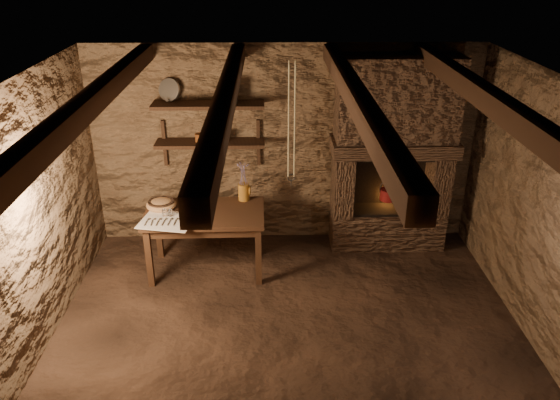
{
  "coord_description": "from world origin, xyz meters",
  "views": [
    {
      "loc": [
        -0.17,
        -4.11,
        3.38
      ],
      "look_at": [
        -0.07,
        0.9,
        1.02
      ],
      "focal_mm": 35.0,
      "sensor_mm": 36.0,
      "label": 1
    }
  ],
  "objects_px": {
    "work_table": "(206,239)",
    "iron_stockpot": "(228,95)",
    "stoneware_jug": "(244,184)",
    "wooden_bowl": "(161,205)",
    "red_pot": "(388,194)"
  },
  "relations": [
    {
      "from": "work_table",
      "to": "iron_stockpot",
      "type": "distance_m",
      "value": 1.61
    },
    {
      "from": "iron_stockpot",
      "to": "red_pot",
      "type": "height_order",
      "value": "iron_stockpot"
    },
    {
      "from": "stoneware_jug",
      "to": "iron_stockpot",
      "type": "bearing_deg",
      "value": 97.82
    },
    {
      "from": "work_table",
      "to": "red_pot",
      "type": "relative_size",
      "value": 2.42
    },
    {
      "from": "work_table",
      "to": "stoneware_jug",
      "type": "xyz_separation_m",
      "value": [
        0.42,
        0.29,
        0.53
      ]
    },
    {
      "from": "iron_stockpot",
      "to": "wooden_bowl",
      "type": "bearing_deg",
      "value": -144.3
    },
    {
      "from": "work_table",
      "to": "stoneware_jug",
      "type": "bearing_deg",
      "value": 33.69
    },
    {
      "from": "stoneware_jug",
      "to": "iron_stockpot",
      "type": "xyz_separation_m",
      "value": [
        -0.17,
        0.34,
        0.93
      ]
    },
    {
      "from": "work_table",
      "to": "stoneware_jug",
      "type": "distance_m",
      "value": 0.74
    },
    {
      "from": "work_table",
      "to": "red_pot",
      "type": "xyz_separation_m",
      "value": [
        2.11,
        0.51,
        0.3
      ]
    },
    {
      "from": "red_pot",
      "to": "wooden_bowl",
      "type": "bearing_deg",
      "value": -171.03
    },
    {
      "from": "work_table",
      "to": "iron_stockpot",
      "type": "height_order",
      "value": "iron_stockpot"
    },
    {
      "from": "wooden_bowl",
      "to": "red_pot",
      "type": "height_order",
      "value": "red_pot"
    },
    {
      "from": "wooden_bowl",
      "to": "red_pot",
      "type": "distance_m",
      "value": 2.63
    },
    {
      "from": "work_table",
      "to": "stoneware_jug",
      "type": "relative_size",
      "value": 2.91
    }
  ]
}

